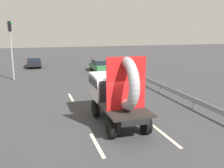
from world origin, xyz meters
TOP-DOWN VIEW (x-y plane):
  - ground_plane at (0.00, 0.00)m, footprint 120.00×120.00m
  - flatbed_truck at (0.21, 0.75)m, footprint 2.02×4.94m
  - distant_sedan at (3.48, 16.63)m, footprint 1.82×4.24m
  - traffic_light at (-5.84, 14.22)m, footprint 0.42×0.36m
  - guardrail at (5.49, 3.41)m, footprint 0.10×17.45m
  - lane_dash_left_near at (-1.43, -1.82)m, footprint 0.16×2.41m
  - lane_dash_left_far at (-1.43, 6.19)m, footprint 0.16×2.08m
  - lane_dash_right_near at (1.84, -1.73)m, footprint 0.16×2.90m
  - lane_dash_right_far at (1.84, 5.89)m, footprint 0.16×2.08m
  - oncoming_car at (-3.91, 22.45)m, footprint 1.73×4.03m

SIDE VIEW (x-z plane):
  - ground_plane at x=0.00m, z-range 0.00..0.00m
  - lane_dash_left_near at x=-1.43m, z-range 0.00..0.01m
  - lane_dash_left_far at x=-1.43m, z-range 0.00..0.01m
  - lane_dash_right_near at x=1.84m, z-range 0.00..0.01m
  - lane_dash_right_far at x=1.84m, z-range 0.00..0.01m
  - guardrail at x=5.49m, z-range 0.18..0.89m
  - oncoming_car at x=-3.91m, z-range 0.05..1.36m
  - distant_sedan at x=3.48m, z-range 0.05..1.43m
  - flatbed_truck at x=0.21m, z-range -0.11..3.52m
  - traffic_light at x=-5.84m, z-range 0.86..6.44m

